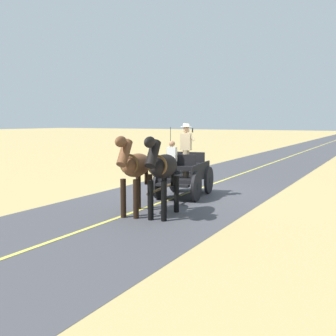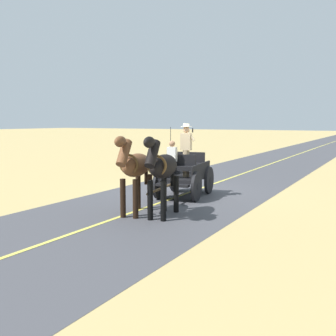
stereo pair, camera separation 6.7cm
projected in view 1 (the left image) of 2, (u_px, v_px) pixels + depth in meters
ground_plane at (188, 193)px, 14.58m from camera, size 200.00×200.00×0.00m
road_surface at (188, 193)px, 14.58m from camera, size 5.74×160.00×0.01m
road_centre_stripe at (188, 193)px, 14.58m from camera, size 0.12×160.00×0.00m
horse_drawn_carriage at (184, 173)px, 13.80m from camera, size 1.74×4.51×2.50m
horse_near_side at (163, 168)px, 10.79m from camera, size 0.83×2.15×2.21m
horse_off_side at (135, 167)px, 11.07m from camera, size 0.86×2.15×2.21m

